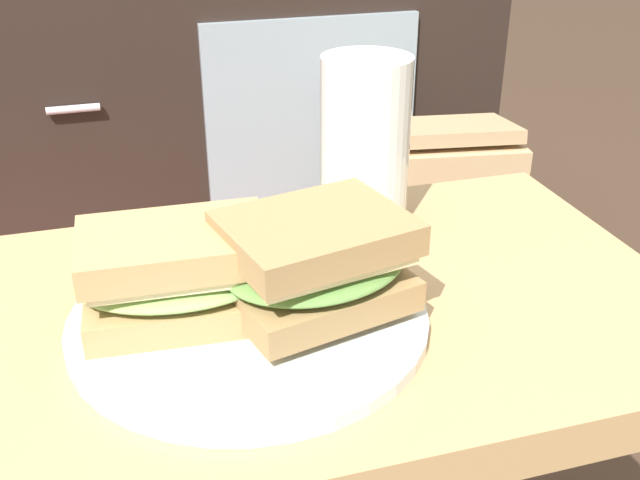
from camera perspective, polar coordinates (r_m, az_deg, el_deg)
side_table at (r=0.63m, az=-0.12°, el=-11.40°), size 0.56×0.36×0.46m
tv_cabinet at (r=1.51m, az=-7.32°, el=8.90°), size 0.96×0.46×0.58m
area_rug at (r=1.25m, az=-20.91°, el=-12.43°), size 1.00×0.82×0.01m
plate at (r=0.55m, az=-5.33°, el=-5.85°), size 0.26×0.26×0.01m
sandwich_front at (r=0.54m, az=-10.62°, el=-2.51°), size 0.14×0.10×0.07m
sandwich_back at (r=0.53m, az=-0.33°, el=-1.63°), size 0.15×0.13×0.07m
beer_glass at (r=0.67m, az=3.37°, el=7.07°), size 0.08×0.08×0.15m
paper_bag at (r=1.24m, az=8.21°, el=-0.29°), size 0.26×0.20×0.41m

